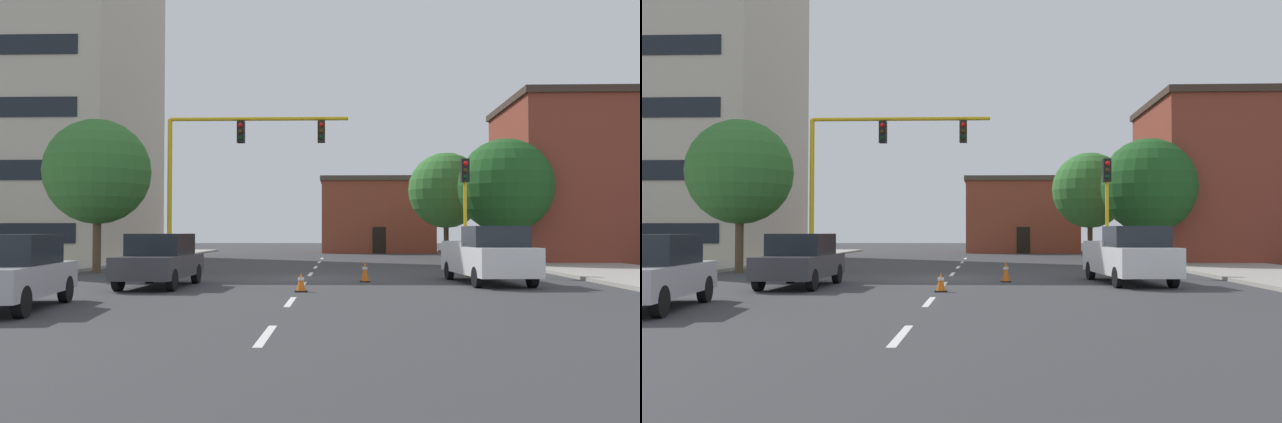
{
  "view_description": "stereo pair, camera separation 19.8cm",
  "coord_description": "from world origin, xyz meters",
  "views": [
    {
      "loc": [
        1.31,
        -25.4,
        1.8
      ],
      "look_at": [
        0.37,
        3.68,
        2.7
      ],
      "focal_mm": 36.94,
      "sensor_mm": 36.0,
      "label": 1
    },
    {
      "loc": [
        1.51,
        -25.4,
        1.8
      ],
      "look_at": [
        0.37,
        3.68,
        2.7
      ],
      "focal_mm": 36.94,
      "sensor_mm": 36.0,
      "label": 2
    }
  ],
  "objects": [
    {
      "name": "building_row_right",
      "position": [
        18.22,
        15.01,
        4.88
      ],
      "size": [
        13.9,
        9.82,
        9.73
      ],
      "color": "brown",
      "rests_on": "ground_plane"
    },
    {
      "name": "lane_stripe_seg_6",
      "position": [
        0.0,
        19.0,
        0.0
      ],
      "size": [
        0.16,
        2.4,
        0.01
      ],
      "primitive_type": "cube",
      "color": "silver",
      "rests_on": "ground_plane"
    },
    {
      "name": "lane_stripe_seg_5",
      "position": [
        0.0,
        13.5,
        0.0
      ],
      "size": [
        0.16,
        2.4,
        0.01
      ],
      "primitive_type": "cube",
      "color": "silver",
      "rests_on": "ground_plane"
    },
    {
      "name": "traffic_signal_gantry",
      "position": [
        -5.12,
        3.17,
        2.22
      ],
      "size": [
        8.74,
        1.2,
        6.83
      ],
      "color": "yellow",
      "rests_on": "ground_plane"
    },
    {
      "name": "traffic_cone_roadside_b",
      "position": [
        2.16,
        -1.75,
        0.38
      ],
      "size": [
        0.36,
        0.36,
        0.77
      ],
      "color": "black",
      "rests_on": "ground_plane"
    },
    {
      "name": "lane_stripe_seg_0",
      "position": [
        0.0,
        -14.0,
        0.0
      ],
      "size": [
        0.16,
        2.4,
        0.01
      ],
      "primitive_type": "cube",
      "color": "silver",
      "rests_on": "ground_plane"
    },
    {
      "name": "lane_stripe_seg_2",
      "position": [
        0.0,
        -3.0,
        0.0
      ],
      "size": [
        0.16,
        2.4,
        0.01
      ],
      "primitive_type": "cube",
      "color": "silver",
      "rests_on": "ground_plane"
    },
    {
      "name": "pickup_truck_white",
      "position": [
        6.42,
        -2.27,
        0.97
      ],
      "size": [
        2.43,
        5.54,
        1.99
      ],
      "color": "white",
      "rests_on": "ground_plane"
    },
    {
      "name": "tree_right_far",
      "position": [
        8.8,
        21.81,
        4.76
      ],
      "size": [
        5.4,
        5.4,
        7.47
      ],
      "color": "#4C3823",
      "rests_on": "ground_plane"
    },
    {
      "name": "sidewalk_left",
      "position": [
        -13.24,
        8.0,
        0.07
      ],
      "size": [
        6.0,
        56.0,
        0.14
      ],
      "primitive_type": "cube",
      "color": "#9E998E",
      "rests_on": "ground_plane"
    },
    {
      "name": "lane_stripe_seg_3",
      "position": [
        0.0,
        2.5,
        0.0
      ],
      "size": [
        0.16,
        2.4,
        0.01
      ],
      "primitive_type": "cube",
      "color": "silver",
      "rests_on": "ground_plane"
    },
    {
      "name": "ground_plane",
      "position": [
        0.0,
        0.0,
        0.0
      ],
      "size": [
        160.0,
        160.0,
        0.0
      ],
      "primitive_type": "plane",
      "color": "#38383A"
    },
    {
      "name": "sedan_silver_near_left",
      "position": [
        -6.35,
        -10.43,
        0.89
      ],
      "size": [
        2.37,
        4.69,
        1.74
      ],
      "color": "#B7B7BC",
      "rests_on": "ground_plane"
    },
    {
      "name": "tree_left_near",
      "position": [
        -9.43,
        3.16,
        4.44
      ],
      "size": [
        4.63,
        4.63,
        6.77
      ],
      "color": "brown",
      "rests_on": "ground_plane"
    },
    {
      "name": "tree_right_mid",
      "position": [
        10.09,
        9.94,
        4.25
      ],
      "size": [
        5.06,
        5.06,
        6.79
      ],
      "color": "brown",
      "rests_on": "ground_plane"
    },
    {
      "name": "traffic_light_pole_right",
      "position": [
        6.4,
        1.74,
        3.53
      ],
      "size": [
        0.32,
        0.47,
        4.8
      ],
      "color": "yellow",
      "rests_on": "ground_plane"
    },
    {
      "name": "building_brick_center",
      "position": [
        4.45,
        32.79,
        3.26
      ],
      "size": [
        9.82,
        7.45,
        6.5
      ],
      "color": "brown",
      "rests_on": "ground_plane"
    },
    {
      "name": "lane_stripe_seg_1",
      "position": [
        0.0,
        -8.5,
        0.0
      ],
      "size": [
        0.16,
        2.4,
        0.01
      ],
      "primitive_type": "cube",
      "color": "silver",
      "rests_on": "ground_plane"
    },
    {
      "name": "sedan_dark_gray_mid_left",
      "position": [
        -4.61,
        -4.07,
        0.89
      ],
      "size": [
        1.94,
        4.53,
        1.74
      ],
      "color": "#3D3D42",
      "rests_on": "ground_plane"
    },
    {
      "name": "traffic_cone_roadside_a",
      "position": [
        0.1,
        -5.69,
        0.29
      ],
      "size": [
        0.36,
        0.36,
        0.6
      ],
      "color": "black",
      "rests_on": "ground_plane"
    },
    {
      "name": "lane_stripe_seg_4",
      "position": [
        0.0,
        8.0,
        0.0
      ],
      "size": [
        0.16,
        2.4,
        0.01
      ],
      "primitive_type": "cube",
      "color": "silver",
      "rests_on": "ground_plane"
    },
    {
      "name": "building_tall_left",
      "position": [
        -18.75,
        16.14,
        10.47
      ],
      "size": [
        14.36,
        13.39,
        20.93
      ],
      "color": "beige",
      "rests_on": "ground_plane"
    },
    {
      "name": "sidewalk_right",
      "position": [
        13.24,
        8.0,
        0.07
      ],
      "size": [
        6.0,
        56.0,
        0.14
      ],
      "primitive_type": "cube",
      "color": "#9E998E",
      "rests_on": "ground_plane"
    }
  ]
}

